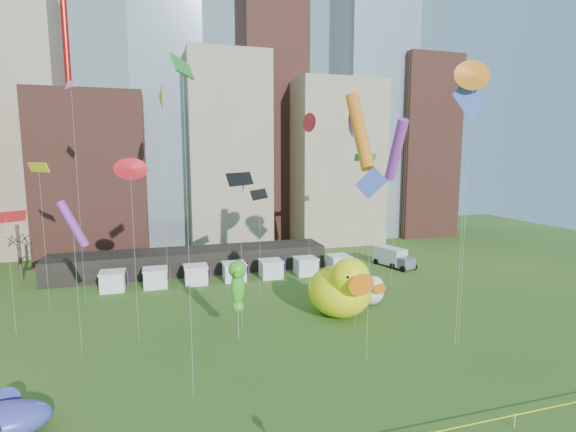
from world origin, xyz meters
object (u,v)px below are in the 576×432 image
object	(u,v)px
seahorse_green	(238,282)
whale_inflatable	(1,420)
seahorse_purple	(344,274)
big_duck	(341,288)
box_truck	(392,257)
small_duck	(369,291)

from	to	relation	value
seahorse_green	whale_inflatable	world-z (taller)	seahorse_green
seahorse_green	seahorse_purple	bearing A→B (deg)	30.12
seahorse_green	whale_inflatable	distance (m)	18.95
big_duck	seahorse_purple	world-z (taller)	big_duck
seahorse_green	box_truck	size ratio (longest dim) A/B	1.06
seahorse_green	big_duck	bearing A→B (deg)	21.07
seahorse_green	small_duck	bearing A→B (deg)	26.49
small_duck	box_truck	world-z (taller)	small_duck
whale_inflatable	box_truck	distance (m)	51.17
big_duck	seahorse_purple	distance (m)	2.90
seahorse_green	whale_inflatable	xyz separation A→B (m)	(-15.83, -9.52, -4.19)
big_duck	whale_inflatable	world-z (taller)	big_duck
big_duck	whale_inflatable	xyz separation A→B (m)	(-26.89, -11.91, -1.90)
small_duck	box_truck	xyz separation A→B (m)	(11.10, 14.07, -0.17)
box_truck	small_duck	bearing A→B (deg)	-144.75
big_duck	box_truck	size ratio (longest dim) A/B	1.27
whale_inflatable	big_duck	bearing A→B (deg)	18.59
seahorse_purple	whale_inflatable	distance (m)	31.80
small_duck	whale_inflatable	size ratio (longest dim) A/B	0.65
big_duck	seahorse_green	bearing A→B (deg)	-172.10
seahorse_green	box_truck	xyz separation A→B (m)	(26.65, 19.00, -3.89)
seahorse_purple	seahorse_green	bearing A→B (deg)	-161.03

